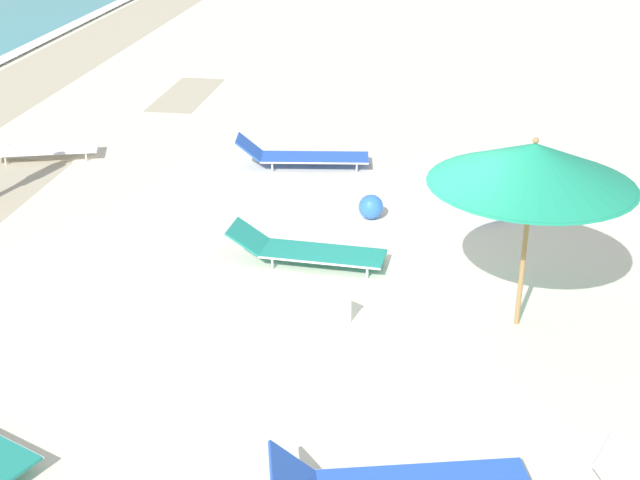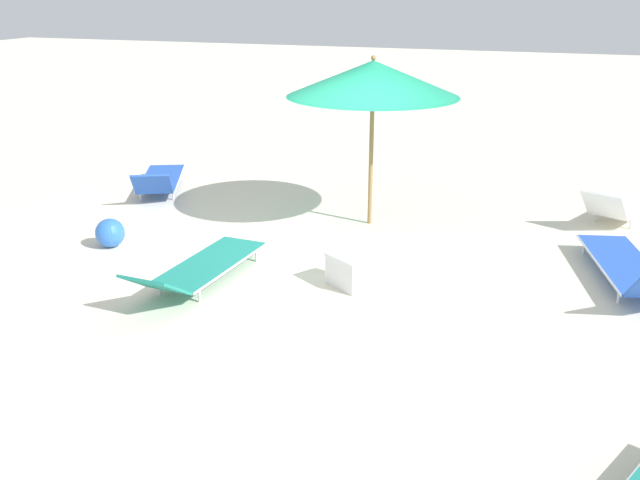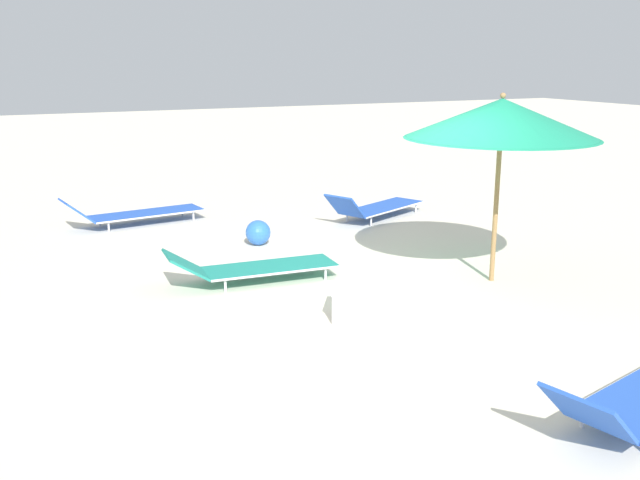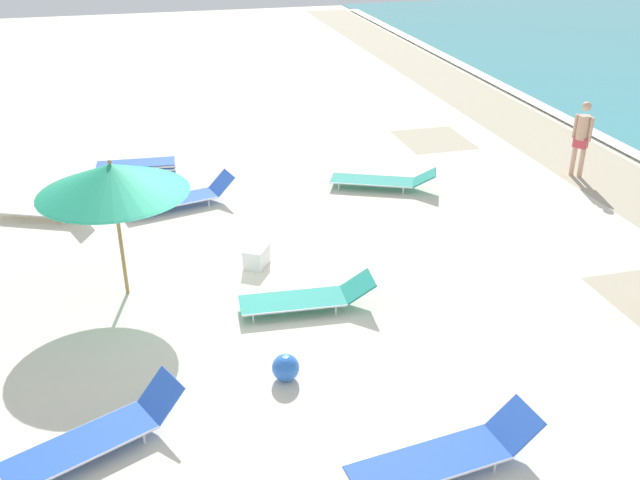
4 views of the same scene
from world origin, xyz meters
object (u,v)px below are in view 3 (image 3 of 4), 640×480
at_px(sun_lounger_mid_beach_pair_a, 252,267).
at_px(cooler_box, 350,301).
at_px(beach_ball, 258,233).
at_px(sun_lounger_near_water_right, 133,213).
at_px(sun_lounger_near_water_left, 375,207).
at_px(beach_umbrella, 502,119).

height_order(sun_lounger_mid_beach_pair_a, cooler_box, sun_lounger_mid_beach_pair_a).
xyz_separation_m(sun_lounger_mid_beach_pair_a, beach_ball, (1.69, -0.71, -0.02)).
xyz_separation_m(sun_lounger_near_water_right, beach_ball, (-2.11, -1.43, -0.02)).
bearing_deg(sun_lounger_near_water_right, sun_lounger_near_water_left, -116.42).
height_order(sun_lounger_near_water_right, cooler_box, sun_lounger_near_water_right).
bearing_deg(sun_lounger_mid_beach_pair_a, beach_umbrella, -110.01).
relative_size(beach_umbrella, sun_lounger_near_water_left, 1.05).
height_order(beach_umbrella, beach_ball, beach_umbrella).
relative_size(sun_lounger_mid_beach_pair_a, beach_ball, 5.75).
bearing_deg(beach_ball, sun_lounger_near_water_left, -72.84).
distance_m(sun_lounger_near_water_right, sun_lounger_mid_beach_pair_a, 3.87).
distance_m(sun_lounger_near_water_right, beach_ball, 2.55).
bearing_deg(sun_lounger_mid_beach_pair_a, sun_lounger_near_water_right, 14.66).
xyz_separation_m(beach_umbrella, beach_ball, (2.92, 2.06, -1.84)).
bearing_deg(sun_lounger_near_water_right, sun_lounger_mid_beach_pair_a, -176.43).
distance_m(sun_lounger_mid_beach_pair_a, beach_ball, 1.83).
bearing_deg(beach_umbrella, sun_lounger_near_water_right, 34.81).
distance_m(sun_lounger_near_water_left, beach_ball, 2.56).
relative_size(sun_lounger_near_water_left, beach_ball, 5.88).
distance_m(sun_lounger_near_water_right, cooler_box, 5.57).
bearing_deg(beach_ball, beach_umbrella, -144.77).
relative_size(sun_lounger_near_water_right, beach_ball, 6.26).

